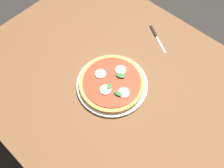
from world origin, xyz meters
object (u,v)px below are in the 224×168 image
(dining_table, at_px, (129,102))
(pizza, at_px, (112,83))
(knife, at_px, (156,36))
(serving_tray, at_px, (112,84))

(dining_table, xyz_separation_m, pizza, (0.08, 0.03, 0.11))
(pizza, bearing_deg, knife, -85.24)
(pizza, bearing_deg, dining_table, -162.32)
(pizza, relative_size, knife, 1.73)
(serving_tray, bearing_deg, pizza, 105.20)
(pizza, bearing_deg, serving_tray, -74.80)
(pizza, height_order, knife, pizza)
(serving_tray, distance_m, knife, 0.35)
(dining_table, bearing_deg, serving_tray, 17.29)
(serving_tray, height_order, knife, serving_tray)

